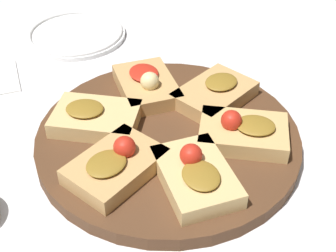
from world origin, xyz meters
The scene contains 9 objects.
ground_plane centered at (0.00, 0.00, 0.00)m, with size 3.00×3.00×0.00m, color white.
serving_board centered at (0.00, 0.00, 0.01)m, with size 0.44×0.44×0.02m, color #51331E.
focaccia_slice_0 centered at (0.12, 0.01, 0.04)m, with size 0.15×0.11×0.05m.
focaccia_slice_1 centered at (0.05, 0.11, 0.04)m, with size 0.15×0.17×0.05m.
focaccia_slice_2 centered at (-0.07, 0.11, 0.04)m, with size 0.16×0.17×0.04m.
focaccia_slice_3 centered at (-0.12, -0.01, 0.04)m, with size 0.15×0.10×0.05m.
focaccia_slice_4 centered at (-0.05, -0.11, 0.04)m, with size 0.15×0.17×0.04m.
focaccia_slice_5 centered at (0.07, -0.10, 0.04)m, with size 0.16×0.17×0.05m.
plate_left centered at (-0.42, -0.11, 0.01)m, with size 0.23×0.23×0.02m.
Camera 1 is at (0.58, -0.16, 0.52)m, focal length 50.00 mm.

